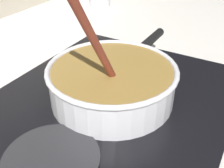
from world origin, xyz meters
TOP-DOWN VIEW (x-y plane):
  - ground at (0.00, 0.00)m, footprint 2.40×1.60m
  - hob_plate at (-0.02, 0.14)m, footprint 0.56×0.48m
  - burner_ring at (-0.02, 0.14)m, footprint 0.21×0.21m
  - spare_burner at (-0.21, 0.14)m, footprint 0.16×0.16m
  - cooking_pan at (-0.01, 0.14)m, footprint 0.43×0.27m

SIDE VIEW (x-z plane):
  - ground at x=0.00m, z-range -0.04..0.00m
  - hob_plate at x=-0.02m, z-range 0.00..0.01m
  - spare_burner at x=-0.21m, z-range 0.01..0.02m
  - burner_ring at x=-0.02m, z-range 0.01..0.02m
  - cooking_pan at x=-0.01m, z-range -0.10..0.21m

